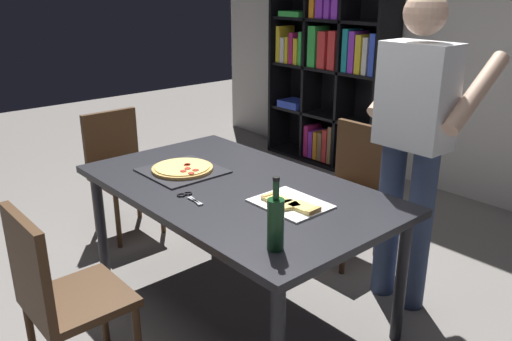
{
  "coord_description": "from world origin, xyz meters",
  "views": [
    {
      "loc": [
        2.05,
        -1.65,
        1.78
      ],
      "look_at": [
        0.0,
        0.15,
        0.8
      ],
      "focal_mm": 36.58,
      "sensor_mm": 36.0,
      "label": 1
    }
  ],
  "objects_px": {
    "chair_left_end": "(120,165)",
    "bookshelf": "(332,71)",
    "dining_table": "(235,197)",
    "wine_bottle": "(276,223)",
    "kitchen_scissors": "(188,196)",
    "person_serving_pizza": "(414,137)",
    "chair_far_side": "(351,183)",
    "chair_near_camera": "(58,291)",
    "pepperoni_pizza_on_tray": "(182,169)"
  },
  "relations": [
    {
      "from": "bookshelf",
      "to": "person_serving_pizza",
      "type": "distance_m",
      "value": 2.53
    },
    {
      "from": "chair_near_camera",
      "to": "chair_far_side",
      "type": "distance_m",
      "value": 2.0
    },
    {
      "from": "chair_near_camera",
      "to": "bookshelf",
      "type": "relative_size",
      "value": 0.46
    },
    {
      "from": "chair_far_side",
      "to": "wine_bottle",
      "type": "xyz_separation_m",
      "value": [
        0.66,
        -1.33,
        0.36
      ]
    },
    {
      "from": "dining_table",
      "to": "person_serving_pizza",
      "type": "distance_m",
      "value": 1.02
    },
    {
      "from": "chair_far_side",
      "to": "pepperoni_pizza_on_tray",
      "type": "bearing_deg",
      "value": -108.7
    },
    {
      "from": "chair_left_end",
      "to": "pepperoni_pizza_on_tray",
      "type": "relative_size",
      "value": 2.18
    },
    {
      "from": "dining_table",
      "to": "chair_far_side",
      "type": "bearing_deg",
      "value": 90.0
    },
    {
      "from": "chair_near_camera",
      "to": "chair_far_side",
      "type": "relative_size",
      "value": 1.0
    },
    {
      "from": "kitchen_scissors",
      "to": "bookshelf",
      "type": "bearing_deg",
      "value": 117.02
    },
    {
      "from": "chair_left_end",
      "to": "person_serving_pizza",
      "type": "relative_size",
      "value": 0.51
    },
    {
      "from": "person_serving_pizza",
      "to": "kitchen_scissors",
      "type": "height_order",
      "value": "person_serving_pizza"
    },
    {
      "from": "person_serving_pizza",
      "to": "wine_bottle",
      "type": "distance_m",
      "value": 1.12
    },
    {
      "from": "dining_table",
      "to": "chair_far_side",
      "type": "height_order",
      "value": "chair_far_side"
    },
    {
      "from": "bookshelf",
      "to": "kitchen_scissors",
      "type": "relative_size",
      "value": 9.97
    },
    {
      "from": "chair_left_end",
      "to": "person_serving_pizza",
      "type": "height_order",
      "value": "person_serving_pizza"
    },
    {
      "from": "chair_far_side",
      "to": "pepperoni_pizza_on_tray",
      "type": "xyz_separation_m",
      "value": [
        -0.37,
        -1.09,
        0.25
      ]
    },
    {
      "from": "dining_table",
      "to": "kitchen_scissors",
      "type": "xyz_separation_m",
      "value": [
        -0.03,
        -0.29,
        0.07
      ]
    },
    {
      "from": "chair_left_end",
      "to": "wine_bottle",
      "type": "relative_size",
      "value": 2.85
    },
    {
      "from": "dining_table",
      "to": "bookshelf",
      "type": "xyz_separation_m",
      "value": [
        -1.39,
        2.38,
        0.27
      ]
    },
    {
      "from": "pepperoni_pizza_on_tray",
      "to": "kitchen_scissors",
      "type": "bearing_deg",
      "value": -29.6
    },
    {
      "from": "wine_bottle",
      "to": "kitchen_scissors",
      "type": "height_order",
      "value": "wine_bottle"
    },
    {
      "from": "pepperoni_pizza_on_tray",
      "to": "wine_bottle",
      "type": "distance_m",
      "value": 1.07
    },
    {
      "from": "chair_far_side",
      "to": "chair_left_end",
      "type": "bearing_deg",
      "value": -143.71
    },
    {
      "from": "dining_table",
      "to": "pepperoni_pizza_on_tray",
      "type": "xyz_separation_m",
      "value": [
        -0.37,
        -0.09,
        0.08
      ]
    },
    {
      "from": "dining_table",
      "to": "kitchen_scissors",
      "type": "height_order",
      "value": "kitchen_scissors"
    },
    {
      "from": "dining_table",
      "to": "person_serving_pizza",
      "type": "xyz_separation_m",
      "value": [
        0.58,
        0.78,
        0.32
      ]
    },
    {
      "from": "pepperoni_pizza_on_tray",
      "to": "wine_bottle",
      "type": "xyz_separation_m",
      "value": [
        1.03,
        -0.24,
        0.1
      ]
    },
    {
      "from": "bookshelf",
      "to": "person_serving_pizza",
      "type": "xyz_separation_m",
      "value": [
        1.96,
        -1.6,
        0.05
      ]
    },
    {
      "from": "person_serving_pizza",
      "to": "pepperoni_pizza_on_tray",
      "type": "xyz_separation_m",
      "value": [
        -0.95,
        -0.87,
        -0.23
      ]
    },
    {
      "from": "chair_left_end",
      "to": "bookshelf",
      "type": "height_order",
      "value": "bookshelf"
    },
    {
      "from": "wine_bottle",
      "to": "chair_left_end",
      "type": "bearing_deg",
      "value": 170.79
    },
    {
      "from": "bookshelf",
      "to": "kitchen_scissors",
      "type": "bearing_deg",
      "value": -62.98
    },
    {
      "from": "person_serving_pizza",
      "to": "kitchen_scissors",
      "type": "relative_size",
      "value": 8.95
    },
    {
      "from": "kitchen_scissors",
      "to": "chair_near_camera",
      "type": "bearing_deg",
      "value": -87.94
    },
    {
      "from": "chair_near_camera",
      "to": "person_serving_pizza",
      "type": "xyz_separation_m",
      "value": [
        0.58,
        1.78,
        0.49
      ]
    },
    {
      "from": "dining_table",
      "to": "bookshelf",
      "type": "height_order",
      "value": "bookshelf"
    },
    {
      "from": "bookshelf",
      "to": "kitchen_scissors",
      "type": "xyz_separation_m",
      "value": [
        1.36,
        -2.67,
        -0.2
      ]
    },
    {
      "from": "chair_left_end",
      "to": "wine_bottle",
      "type": "bearing_deg",
      "value": -9.21
    },
    {
      "from": "chair_far_side",
      "to": "kitchen_scissors",
      "type": "relative_size",
      "value": 4.6
    },
    {
      "from": "chair_left_end",
      "to": "bookshelf",
      "type": "xyz_separation_m",
      "value": [
        -0.02,
        2.38,
        0.44
      ]
    },
    {
      "from": "dining_table",
      "to": "pepperoni_pizza_on_tray",
      "type": "relative_size",
      "value": 4.25
    },
    {
      "from": "dining_table",
      "to": "chair_near_camera",
      "type": "relative_size",
      "value": 1.95
    },
    {
      "from": "wine_bottle",
      "to": "dining_table",
      "type": "bearing_deg",
      "value": 153.68
    },
    {
      "from": "person_serving_pizza",
      "to": "chair_far_side",
      "type": "bearing_deg",
      "value": 159.05
    },
    {
      "from": "pepperoni_pizza_on_tray",
      "to": "bookshelf",
      "type": "bearing_deg",
      "value": 112.34
    },
    {
      "from": "dining_table",
      "to": "wine_bottle",
      "type": "height_order",
      "value": "wine_bottle"
    },
    {
      "from": "pepperoni_pizza_on_tray",
      "to": "kitchen_scissors",
      "type": "xyz_separation_m",
      "value": [
        0.34,
        -0.2,
        -0.01
      ]
    },
    {
      "from": "chair_far_side",
      "to": "kitchen_scissors",
      "type": "height_order",
      "value": "chair_far_side"
    },
    {
      "from": "kitchen_scissors",
      "to": "chair_left_end",
      "type": "bearing_deg",
      "value": 167.87
    }
  ]
}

